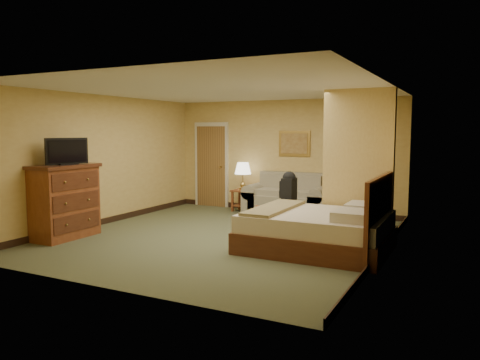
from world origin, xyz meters
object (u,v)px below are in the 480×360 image
Objects in this scene: loveseat at (287,202)px; dresser at (65,201)px; coffee_table at (270,214)px; bed at (320,230)px.

loveseat is 1.44× the size of dresser.
bed reaches higher than coffee_table.
dresser is at bearing -140.36° from coffee_table.
loveseat is 2.37× the size of coffee_table.
dresser is at bearing -164.70° from bed.
loveseat reaches higher than coffee_table.
loveseat is 1.45m from coffee_table.
coffee_table is at bearing 138.12° from bed.
bed is at bearing -41.88° from coffee_table.
dresser reaches higher than coffee_table.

